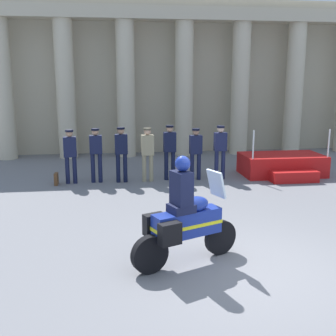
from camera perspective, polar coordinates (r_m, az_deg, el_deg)
ground_plane at (r=7.12m, az=11.50°, el=-13.95°), size 28.00×28.00×0.00m
colonnade_backdrop at (r=17.74m, az=1.96°, el=13.04°), size 18.66×1.59×6.46m
reviewing_stand at (r=14.12m, az=15.66°, el=0.34°), size 2.65×2.00×1.59m
officer_in_row_0 at (r=12.73m, az=-13.46°, el=2.16°), size 0.39×0.24×1.65m
officer_in_row_1 at (r=12.72m, az=-10.00°, el=2.39°), size 0.39×0.24×1.68m
officer_in_row_2 at (r=12.62m, az=-6.52°, el=2.50°), size 0.39×0.24×1.71m
officer_in_row_3 at (r=12.68m, az=-2.86°, el=2.49°), size 0.39×0.24×1.68m
officer_in_row_4 at (r=12.85m, az=0.24°, el=2.82°), size 0.39×0.24×1.74m
officer_in_row_5 at (r=12.92m, az=3.87°, el=2.56°), size 0.39×0.24×1.63m
officer_in_row_6 at (r=13.08m, az=7.28°, el=2.81°), size 0.39×0.24×1.71m
motorcycle_with_rider at (r=6.96m, az=2.19°, el=-7.24°), size 1.97×1.05×1.90m
briefcase_on_ground at (r=12.84m, az=-15.29°, el=-1.48°), size 0.10×0.32×0.36m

